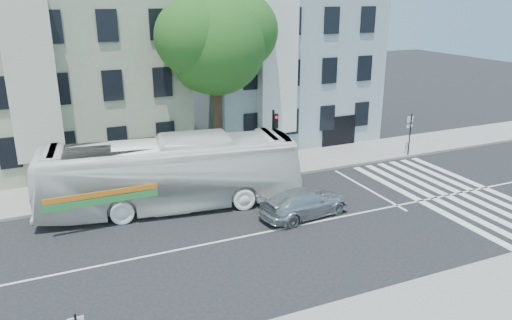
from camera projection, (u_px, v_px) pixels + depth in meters
ground at (283, 229)px, 22.76m from camera, size 120.00×120.00×0.00m
sidewalk_far at (222, 173)px, 29.68m from camera, size 80.00×4.00×0.15m
building_left at (77, 73)px, 31.35m from camera, size 12.00×10.00×11.00m
building_right at (277, 61)px, 36.74m from camera, size 12.00×10.00×11.00m
street_tree at (215, 39)px, 27.90m from camera, size 7.30×5.90×11.10m
bus at (171, 173)px, 24.57m from camera, size 4.71×13.09×3.57m
sedan at (305, 203)px, 23.94m from camera, size 2.53×4.82×1.33m
hedge at (151, 184)px, 26.78m from camera, size 8.39×3.23×0.70m
traffic_signal at (274, 136)px, 28.02m from camera, size 0.43×0.53×4.09m
fire_hydrant at (408, 147)px, 33.16m from camera, size 0.40×0.24×0.74m
far_sign_pole at (410, 129)px, 32.23m from camera, size 0.50×0.18×2.78m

